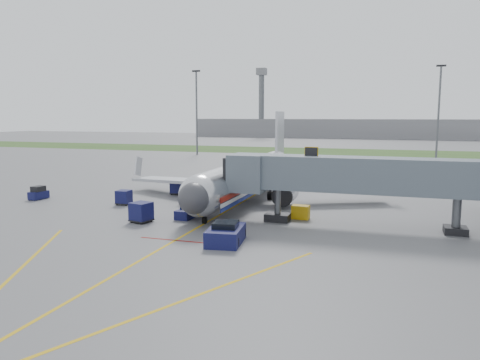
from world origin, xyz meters
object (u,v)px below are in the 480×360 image
(airliner, at_px, (248,176))
(baggage_tug, at_px, (38,193))
(belt_loader, at_px, (189,212))
(ramp_worker, at_px, (218,193))
(pushback_tug, at_px, (226,234))

(airliner, distance_m, baggage_tug, 24.39)
(airliner, xyz_separation_m, belt_loader, (-2.50, -11.21, -2.14))
(baggage_tug, xyz_separation_m, ramp_worker, (20.01, 6.04, 0.14))
(airliner, xyz_separation_m, baggage_tug, (-23.02, -7.82, -1.97))
(ramp_worker, bearing_deg, baggage_tug, 133.26)
(airliner, xyz_separation_m, pushback_tug, (4.00, -18.75, -1.95))
(pushback_tug, height_order, baggage_tug, pushback_tug)
(pushback_tug, bearing_deg, ramp_worker, 112.42)
(baggage_tug, bearing_deg, belt_loader, -9.37)
(pushback_tug, relative_size, baggage_tug, 1.86)
(ramp_worker, bearing_deg, belt_loader, -150.50)
(pushback_tug, distance_m, baggage_tug, 29.14)
(pushback_tug, bearing_deg, belt_loader, 130.76)
(pushback_tug, distance_m, ramp_worker, 18.36)
(baggage_tug, bearing_deg, ramp_worker, 16.80)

